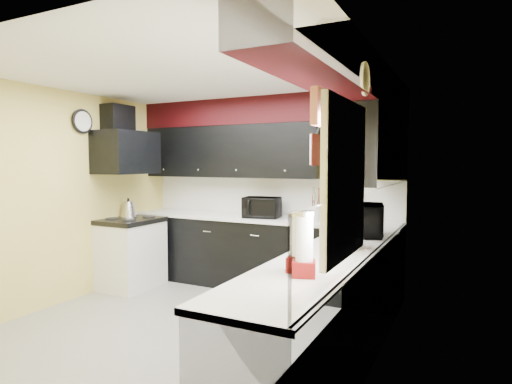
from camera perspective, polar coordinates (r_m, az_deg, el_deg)
ground at (r=4.57m, az=-8.48°, el=-17.30°), size 3.60×3.60×0.00m
wall_back at (r=5.83m, az=1.65°, el=0.00°), size 3.60×0.06×2.50m
wall_right at (r=3.56m, az=15.75°, el=-2.71°), size 0.06×3.60×2.50m
wall_left at (r=5.52m, az=-24.08°, el=-0.57°), size 0.06×3.60×2.50m
ceiling at (r=4.34m, az=-8.83°, el=15.16°), size 3.60×3.60×0.06m
cab_back at (r=5.68m, az=0.33°, el=-8.27°), size 3.60×0.60×0.90m
cab_right at (r=3.53m, az=9.53°, el=-16.06°), size 0.60×3.00×0.90m
counter_back at (r=5.60m, az=0.33°, el=-3.56°), size 3.62×0.64×0.04m
counter_right at (r=3.39m, az=9.62°, el=-8.59°), size 0.64×3.02×0.04m
splash_back at (r=5.83m, az=1.60°, el=-0.59°), size 3.60×0.02×0.50m
splash_right at (r=3.56m, az=15.57°, el=-3.66°), size 0.02×3.60×0.50m
upper_back at (r=5.90m, az=-3.49°, el=5.39°), size 2.60×0.35×0.70m
upper_right at (r=4.45m, az=15.89°, el=5.70°), size 0.35×1.80×0.70m
soffit_back at (r=5.70m, az=0.88°, el=10.74°), size 3.60×0.36×0.35m
soffit_right at (r=3.46m, az=12.48°, el=15.05°), size 0.36×3.24×0.35m
stove at (r=5.92m, az=-16.30°, el=-8.12°), size 0.60×0.75×0.86m
cooktop at (r=5.84m, az=-16.38°, el=-3.70°), size 0.62×0.77×0.06m
hood at (r=5.83m, az=-16.92°, el=5.04°), size 0.50×0.78×0.55m
hood_duct at (r=5.94m, az=-17.92°, el=9.06°), size 0.24×0.40×0.40m
window at (r=2.66m, az=11.83°, el=1.62°), size 0.03×0.86×0.96m
valance at (r=2.69m, az=10.81°, el=10.20°), size 0.04×0.88×0.20m
pan_top at (r=5.29m, az=8.63°, el=7.68°), size 0.03×0.22×0.40m
pan_mid at (r=5.16m, az=8.15°, el=5.00°), size 0.03×0.28×0.46m
pan_low at (r=5.41m, az=9.03°, el=4.63°), size 0.03×0.24×0.42m
cut_board at (r=5.04m, az=7.82°, el=5.59°), size 0.03×0.26×0.35m
baskets at (r=3.68m, az=11.58°, el=-3.53°), size 0.27×0.27×0.50m
clock at (r=5.66m, az=-22.16°, el=8.71°), size 0.03×0.30×0.30m
deco_plate at (r=3.25m, az=14.34°, el=14.40°), size 0.03×0.24×0.24m
toaster_oven at (r=5.53m, az=0.75°, el=-2.07°), size 0.51×0.45×0.26m
microwave at (r=4.32m, az=14.13°, el=-3.61°), size 0.49×0.62×0.31m
utensil_crock at (r=5.26m, az=7.98°, el=-2.87°), size 0.20×0.20×0.18m
knife_block at (r=5.28m, az=9.40°, el=-2.56°), size 0.15×0.18×0.24m
kettle at (r=6.06m, az=-16.64°, el=-2.17°), size 0.29×0.29×0.20m
dispenser_a at (r=2.71m, az=6.45°, el=-7.17°), size 0.18×0.18×0.39m
dispenser_b at (r=2.82m, az=5.58°, el=-7.03°), size 0.15×0.15×0.36m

